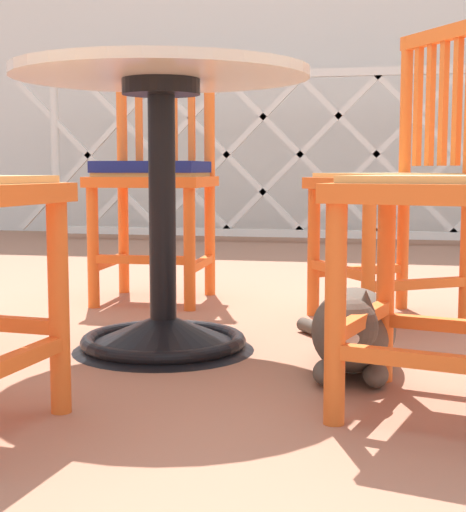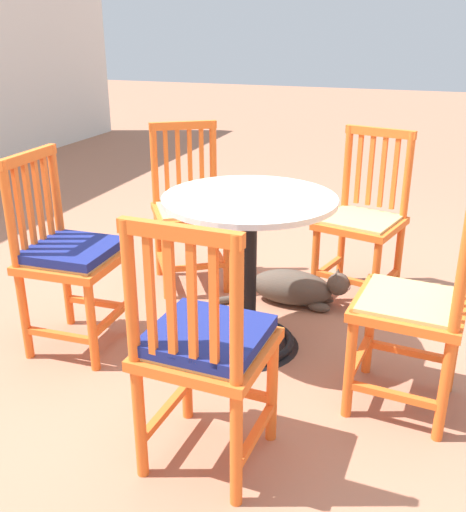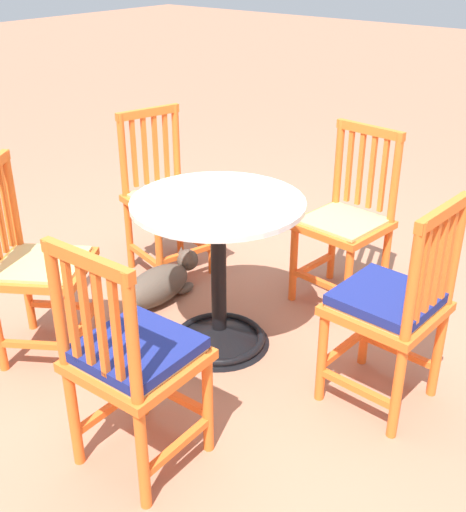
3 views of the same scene
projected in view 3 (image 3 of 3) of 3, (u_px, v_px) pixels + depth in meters
name	position (u px, v px, depth m)	size (l,w,h in m)	color
ground_plane	(220.00, 347.00, 3.02)	(24.00, 24.00, 0.00)	#A36B51
cafe_table	(219.00, 291.00, 2.93)	(0.76, 0.76, 0.73)	black
orange_chair_at_corner	(391.00, 307.00, 2.49)	(0.42, 0.42, 0.91)	orange
orange_chair_near_fence	(346.00, 223.00, 3.25)	(0.43, 0.43, 0.91)	orange
orange_chair_facing_out	(165.00, 199.00, 3.55)	(0.49, 0.49, 0.91)	orange
orange_chair_tucked_in	(36.00, 267.00, 2.82)	(0.55, 0.55, 0.91)	orange
orange_chair_by_planter	(133.00, 360.00, 2.18)	(0.41, 0.41, 0.91)	orange
tabby_cat	(161.00, 284.00, 3.38)	(0.29, 0.72, 0.23)	#4C4238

